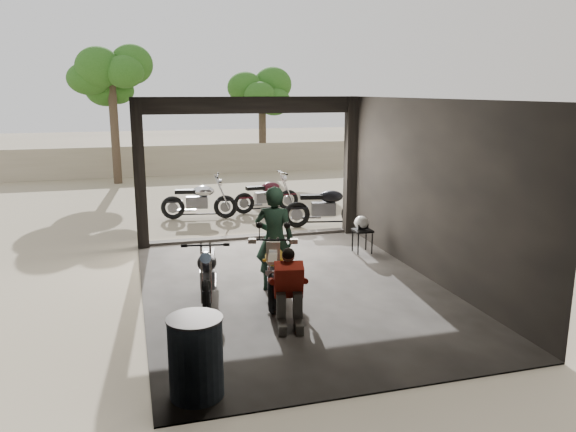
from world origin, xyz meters
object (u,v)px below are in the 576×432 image
helmet (361,223)px  left_bike (207,269)px  outside_bike_c (326,203)px  oil_drum (196,358)px  main_bike (275,264)px  rider (274,239)px  outside_bike_a (199,197)px  mechanic (289,291)px  outside_bike_b (266,192)px  sign_post (361,162)px  stool (362,233)px

helmet → left_bike: bearing=-169.6°
outside_bike_c → oil_drum: size_ratio=1.94×
main_bike → rider: bearing=94.3°
outside_bike_a → mechanic: bearing=-166.6°
rider → helmet: 2.87m
outside_bike_b → outside_bike_c: size_ratio=0.91×
rider → sign_post: bearing=-105.2°
outside_bike_b → rider: size_ratio=0.91×
mechanic → rider: bearing=94.9°
outside_bike_c → mechanic: bearing=166.8°
outside_bike_a → sign_post: (3.73, -2.00, 1.05)m
oil_drum → rider: bearing=61.1°
main_bike → outside_bike_c: outside_bike_c is taller
rider → sign_post: 5.02m
main_bike → sign_post: size_ratio=0.71×
outside_bike_b → sign_post: size_ratio=0.68×
helmet → stool: bearing=-92.1°
mechanic → stool: (2.49, 3.16, -0.11)m
outside_bike_a → stool: outside_bike_a is taller
outside_bike_b → sign_post: bearing=-147.1°
outside_bike_b → sign_post: 3.15m
outside_bike_c → left_bike: bearing=151.6°
outside_bike_b → oil_drum: size_ratio=1.77×
main_bike → outside_bike_a: size_ratio=0.99×
mechanic → main_bike: bearing=96.7°
outside_bike_c → outside_bike_a: bearing=70.0°
left_bike → helmet: (3.46, 1.89, 0.10)m
sign_post → stool: bearing=-115.9°
left_bike → helmet: size_ratio=5.23×
helmet → main_bike: bearing=-158.1°
helmet → sign_post: sign_post is taller
main_bike → stool: bearing=56.8°
outside_bike_c → stool: 2.40m
stool → oil_drum: bearing=-130.4°
outside_bike_b → mechanic: 7.81m
helmet → sign_post: (0.88, 2.12, 0.98)m
main_bike → rider: rider is taller
outside_bike_b → stool: bearing=-173.0°
mechanic → stool: size_ratio=2.13×
outside_bike_a → outside_bike_b: 1.94m
outside_bike_c → sign_post: sign_post is taller
outside_bike_a → mechanic: (0.37, -7.32, -0.04)m
outside_bike_a → oil_drum: bearing=-176.8°
main_bike → oil_drum: bearing=-103.2°
left_bike → sign_post: 6.01m
helmet → oil_drum: 6.20m
main_bike → left_bike: 1.09m
outside_bike_b → sign_post: sign_post is taller
main_bike → helmet: 3.11m
left_bike → outside_bike_b: outside_bike_b is taller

